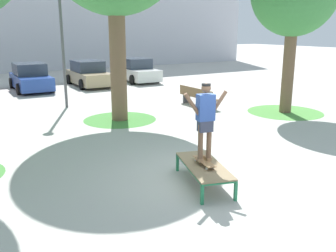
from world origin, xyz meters
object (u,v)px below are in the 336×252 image
at_px(skateboard, 204,161).
at_px(car_blue, 31,78).
at_px(car_white, 136,71).
at_px(light_post, 61,17).
at_px(skate_box, 204,167).
at_px(skater, 205,117).
at_px(park_bench, 198,96).
at_px(car_tan, 88,74).

bearing_deg(skateboard, car_blue, 91.18).
height_order(skateboard, car_white, car_white).
bearing_deg(light_post, skate_box, -89.65).
bearing_deg(light_post, skater, -89.66).
relative_size(car_blue, car_white, 0.99).
relative_size(car_blue, park_bench, 1.77).
bearing_deg(car_tan, light_post, -118.36).
height_order(park_bench, light_post, light_post).
distance_m(skater, car_white, 17.21).
distance_m(skate_box, car_tan, 15.94).
height_order(car_tan, car_white, same).
bearing_deg(skate_box, park_bench, 54.83).
distance_m(skateboard, light_post, 10.44).
bearing_deg(skater, park_bench, 54.84).
height_order(skate_box, light_post, light_post).
xyz_separation_m(car_blue, light_post, (0.27, -5.78, 3.13)).
bearing_deg(skater, car_white, 68.09).
relative_size(skate_box, light_post, 0.35).
xyz_separation_m(skater, car_tan, (3.04, 15.65, -0.84)).
bearing_deg(skater, skateboard, -101.54).
height_order(skate_box, car_blue, car_blue).
bearing_deg(car_blue, park_bench, -58.36).
xyz_separation_m(skate_box, car_blue, (-0.33, 15.69, 0.28)).
bearing_deg(car_tan, skateboard, -101.00).
bearing_deg(car_blue, skateboard, -88.82).
height_order(car_tan, light_post, light_post).
height_order(car_blue, car_tan, same).
height_order(skate_box, car_tan, car_tan).
height_order(skater, car_blue, skater).
bearing_deg(skater, skate_box, 70.10).
bearing_deg(skater, car_tan, 79.00).
bearing_deg(park_bench, car_tan, 102.74).
distance_m(car_blue, car_tan, 3.37).
distance_m(car_white, light_post, 9.39).
height_order(skater, car_tan, skater).
distance_m(car_blue, light_post, 6.58).
distance_m(park_bench, light_post, 6.70).
height_order(skate_box, park_bench, park_bench).
bearing_deg(skateboard, light_post, 90.33).
height_order(skateboard, car_tan, car_tan).
distance_m(car_tan, park_bench, 8.80).
bearing_deg(skate_box, skateboard, -107.88).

